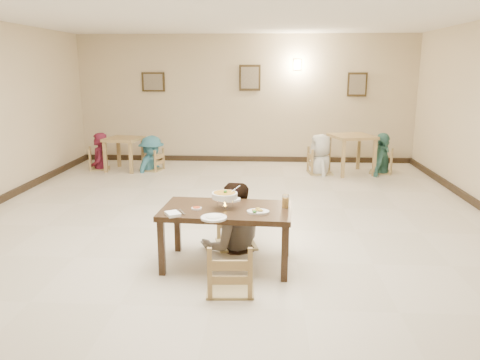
# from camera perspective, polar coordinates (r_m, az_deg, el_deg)

# --- Properties ---
(floor) EXTENTS (10.00, 10.00, 0.00)m
(floor) POSITION_cam_1_polar(r_m,az_deg,el_deg) (6.66, -1.35, -6.03)
(floor) COLOR beige
(floor) RESTS_ON ground
(ceiling) EXTENTS (10.00, 10.00, 0.00)m
(ceiling) POSITION_cam_1_polar(r_m,az_deg,el_deg) (6.33, -1.50, 20.52)
(ceiling) COLOR white
(ceiling) RESTS_ON wall_back
(wall_back) EXTENTS (10.00, 0.00, 10.00)m
(wall_back) POSITION_cam_1_polar(r_m,az_deg,el_deg) (11.29, 0.69, 9.82)
(wall_back) COLOR beige
(wall_back) RESTS_ON floor
(wall_front) EXTENTS (10.00, 0.00, 10.00)m
(wall_front) POSITION_cam_1_polar(r_m,az_deg,el_deg) (1.54, -17.41, -15.36)
(wall_front) COLOR beige
(wall_front) RESTS_ON floor
(baseboard_back) EXTENTS (8.00, 0.06, 0.12)m
(baseboard_back) POSITION_cam_1_polar(r_m,az_deg,el_deg) (11.45, 0.66, 2.60)
(baseboard_back) COLOR black
(baseboard_back) RESTS_ON floor
(picture_a) EXTENTS (0.55, 0.04, 0.45)m
(picture_a) POSITION_cam_1_polar(r_m,az_deg,el_deg) (11.54, -10.52, 11.67)
(picture_a) COLOR #332613
(picture_a) RESTS_ON wall_back
(picture_b) EXTENTS (0.50, 0.04, 0.60)m
(picture_b) POSITION_cam_1_polar(r_m,az_deg,el_deg) (11.22, 1.21, 12.35)
(picture_b) COLOR #332613
(picture_b) RESTS_ON wall_back
(picture_c) EXTENTS (0.45, 0.04, 0.55)m
(picture_c) POSITION_cam_1_polar(r_m,az_deg,el_deg) (11.41, 14.10, 11.23)
(picture_c) COLOR #332613
(picture_c) RESTS_ON wall_back
(wall_sconce) EXTENTS (0.16, 0.05, 0.22)m
(wall_sconce) POSITION_cam_1_polar(r_m,az_deg,el_deg) (11.24, 7.00, 13.79)
(wall_sconce) COLOR #FFD88C
(wall_sconce) RESTS_ON wall_back
(main_table) EXTENTS (1.51, 0.91, 0.68)m
(main_table) POSITION_cam_1_polar(r_m,az_deg,el_deg) (5.31, -1.63, -4.28)
(main_table) COLOR #332215
(main_table) RESTS_ON floor
(chair_far) EXTENTS (0.48, 0.48, 1.02)m
(chair_far) POSITION_cam_1_polar(r_m,az_deg,el_deg) (5.93, -0.46, -3.34)
(chair_far) COLOR tan
(chair_far) RESTS_ON floor
(chair_near) EXTENTS (0.48, 0.48, 1.02)m
(chair_near) POSITION_cam_1_polar(r_m,az_deg,el_deg) (4.75, -1.21, -7.73)
(chair_near) COLOR tan
(chair_near) RESTS_ON floor
(main_diner) EXTENTS (0.96, 0.83, 1.70)m
(main_diner) POSITION_cam_1_polar(r_m,az_deg,el_deg) (5.78, -0.90, -0.29)
(main_diner) COLOR gray
(main_diner) RESTS_ON floor
(curry_warmer) EXTENTS (0.32, 0.29, 0.26)m
(curry_warmer) POSITION_cam_1_polar(r_m,az_deg,el_deg) (5.24, -1.89, -1.91)
(curry_warmer) COLOR silver
(curry_warmer) RESTS_ON main_table
(rice_plate_far) EXTENTS (0.29, 0.29, 0.07)m
(rice_plate_far) POSITION_cam_1_polar(r_m,az_deg,el_deg) (5.60, -1.38, -2.33)
(rice_plate_far) COLOR white
(rice_plate_far) RESTS_ON main_table
(rice_plate_near) EXTENTS (0.28, 0.28, 0.06)m
(rice_plate_near) POSITION_cam_1_polar(r_m,az_deg,el_deg) (4.93, -3.22, -4.58)
(rice_plate_near) COLOR white
(rice_plate_near) RESTS_ON main_table
(fried_plate) EXTENTS (0.25, 0.25, 0.05)m
(fried_plate) POSITION_cam_1_polar(r_m,az_deg,el_deg) (5.13, 2.21, -3.81)
(fried_plate) COLOR white
(fried_plate) RESTS_ON main_table
(chili_dish) EXTENTS (0.11, 0.11, 0.02)m
(chili_dish) POSITION_cam_1_polar(r_m,az_deg,el_deg) (5.27, -5.33, -3.45)
(chili_dish) COLOR white
(chili_dish) RESTS_ON main_table
(napkin_cutlery) EXTENTS (0.24, 0.29, 0.03)m
(napkin_cutlery) POSITION_cam_1_polar(r_m,az_deg,el_deg) (5.09, -8.15, -4.10)
(napkin_cutlery) COLOR white
(napkin_cutlery) RESTS_ON main_table
(drink_glass) EXTENTS (0.08, 0.08, 0.15)m
(drink_glass) POSITION_cam_1_polar(r_m,az_deg,el_deg) (5.31, 5.56, -2.65)
(drink_glass) COLOR white
(drink_glass) RESTS_ON main_table
(bg_table_left) EXTENTS (0.85, 0.85, 0.73)m
(bg_table_left) POSITION_cam_1_polar(r_m,az_deg,el_deg) (10.67, -13.97, 4.30)
(bg_table_left) COLOR #A48450
(bg_table_left) RESTS_ON floor
(bg_table_right) EXTENTS (1.04, 1.04, 0.83)m
(bg_table_right) POSITION_cam_1_polar(r_m,az_deg,el_deg) (10.31, 13.49, 4.57)
(bg_table_right) COLOR #A48450
(bg_table_right) RESTS_ON floor
(bg_chair_ll) EXTENTS (0.44, 0.44, 0.93)m
(bg_chair_ll) POSITION_cam_1_polar(r_m,az_deg,el_deg) (10.95, -16.84, 3.65)
(bg_chair_ll) COLOR tan
(bg_chair_ll) RESTS_ON floor
(bg_chair_lr) EXTENTS (0.42, 0.42, 0.90)m
(bg_chair_lr) POSITION_cam_1_polar(r_m,az_deg,el_deg) (10.56, -10.75, 3.59)
(bg_chair_lr) COLOR tan
(bg_chair_lr) RESTS_ON floor
(bg_chair_rl) EXTENTS (0.49, 0.49, 1.04)m
(bg_chair_rl) POSITION_cam_1_polar(r_m,az_deg,el_deg) (10.19, 9.81, 3.66)
(bg_chair_rl) COLOR tan
(bg_chair_rl) RESTS_ON floor
(bg_chair_rr) EXTENTS (0.46, 0.46, 0.97)m
(bg_chair_rr) POSITION_cam_1_polar(r_m,az_deg,el_deg) (10.55, 16.91, 3.42)
(bg_chair_rr) COLOR tan
(bg_chair_rr) RESTS_ON floor
(bg_diner_a) EXTENTS (0.56, 0.69, 1.64)m
(bg_diner_a) POSITION_cam_1_polar(r_m,az_deg,el_deg) (10.89, -16.97, 5.51)
(bg_diner_a) COLOR maroon
(bg_diner_a) RESTS_ON floor
(bg_diner_b) EXTENTS (0.82, 1.12, 1.54)m
(bg_diner_b) POSITION_cam_1_polar(r_m,az_deg,el_deg) (10.51, -10.83, 5.31)
(bg_diner_b) COLOR teal
(bg_diner_b) RESTS_ON floor
(bg_diner_c) EXTENTS (0.67, 0.91, 1.71)m
(bg_diner_c) POSITION_cam_1_polar(r_m,az_deg,el_deg) (10.14, 9.89, 5.53)
(bg_diner_c) COLOR silver
(bg_diner_c) RESTS_ON floor
(bg_diner_d) EXTENTS (0.80, 1.11, 1.75)m
(bg_diner_d) POSITION_cam_1_polar(r_m,az_deg,el_deg) (10.50, 17.06, 5.52)
(bg_diner_d) COLOR #438678
(bg_diner_d) RESTS_ON floor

